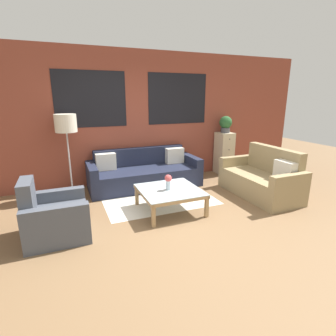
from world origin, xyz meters
TOP-DOWN VIEW (x-y plane):
  - ground_plane at (0.00, 0.00)m, footprint 16.00×16.00m
  - wall_back_brick at (0.00, 2.44)m, footprint 8.40×0.09m
  - rug at (0.00, 1.20)m, footprint 2.00×1.45m
  - couch_dark at (-0.02, 1.95)m, footprint 2.31×0.88m
  - settee_vintage at (1.92, 0.59)m, footprint 0.80×1.59m
  - armchair_corner at (-1.77, 0.40)m, footprint 0.80×0.79m
  - coffee_table at (0.00, 0.59)m, footprint 0.97×0.97m
  - floor_lamp at (-1.47, 2.00)m, footprint 0.39×0.39m
  - drawer_cabinet at (2.11, 2.16)m, footprint 0.36×0.41m
  - potted_plant at (2.11, 2.16)m, footprint 0.30×0.30m
  - flower_vase at (-0.03, 0.58)m, footprint 0.12×0.12m

SIDE VIEW (x-z plane):
  - ground_plane at x=0.00m, z-range 0.00..0.00m
  - rug at x=0.00m, z-range 0.00..0.00m
  - couch_dark at x=-0.02m, z-range -0.11..0.67m
  - armchair_corner at x=-1.77m, z-range -0.14..0.70m
  - settee_vintage at x=1.92m, z-range -0.15..0.77m
  - coffee_table at x=0.00m, z-range 0.14..0.52m
  - drawer_cabinet at x=2.11m, z-range 0.00..1.01m
  - flower_vase at x=-0.03m, z-range 0.40..0.66m
  - potted_plant at x=2.11m, z-range 1.02..1.42m
  - floor_lamp at x=-1.47m, z-range 0.56..2.10m
  - wall_back_brick at x=0.00m, z-range 0.01..2.81m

